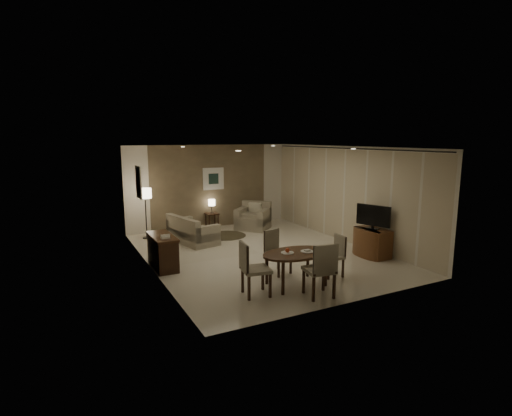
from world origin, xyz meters
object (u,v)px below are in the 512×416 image
tv_cabinet (372,242)px  chair_far (279,252)px  side_table (212,221)px  armchair (253,216)px  dining_table (296,269)px  console_desk (163,252)px  chair_near (319,269)px  sofa (193,229)px  chair_left (256,269)px  chair_right (332,256)px  floor_lamp (146,214)px

tv_cabinet → chair_far: bearing=-179.0°
tv_cabinet → side_table: tv_cabinet is taller
armchair → dining_table: bearing=-60.2°
console_desk → armchair: bearing=35.3°
console_desk → dining_table: bearing=-47.7°
chair_far → armchair: bearing=55.0°
chair_far → chair_near: bearing=-104.5°
console_desk → tv_cabinet: 5.11m
console_desk → armchair: armchair is taller
chair_near → chair_far: 1.44m
dining_table → sofa: (-0.79, 4.16, 0.04)m
chair_left → chair_far: bearing=-40.3°
console_desk → chair_left: chair_left is taller
chair_far → chair_left: size_ratio=0.92×
console_desk → tv_cabinet: bearing=-17.1°
chair_right → side_table: 5.49m
dining_table → floor_lamp: floor_lamp is taller
side_table → floor_lamp: (-2.19, -0.36, 0.49)m
sofa → dining_table: bearing=177.6°
dining_table → armchair: (1.46, 4.84, 0.10)m
armchair → console_desk: bearing=-98.1°
console_desk → floor_lamp: 2.93m
console_desk → sofa: size_ratio=0.74×
armchair → side_table: bearing=-165.9°
chair_far → chair_left: (-0.99, -0.86, 0.04)m
tv_cabinet → chair_left: 3.85m
console_desk → chair_left: (1.16, -2.41, 0.14)m
console_desk → chair_near: chair_near is taller
chair_near → armchair: bearing=-95.4°
chair_left → floor_lamp: bearing=18.3°
side_table → console_desk: bearing=-126.8°
tv_cabinet → floor_lamp: (-4.64, 4.39, 0.39)m
chair_near → chair_far: bearing=-80.0°
armchair → chair_right: bearing=-49.4°
chair_right → armchair: bearing=178.9°
chair_near → floor_lamp: floor_lamp is taller
chair_near → sofa: 4.91m
chair_near → chair_left: (-1.02, 0.58, -0.01)m
dining_table → chair_right: size_ratio=1.63×
chair_far → floor_lamp: size_ratio=0.64×
tv_cabinet → chair_near: (-2.71, -1.48, 0.17)m
chair_near → chair_right: 1.20m
tv_cabinet → chair_far: (-2.74, -0.05, 0.12)m
floor_lamp → dining_table: bearing=-70.3°
dining_table → chair_left: bearing=-174.3°
dining_table → chair_left: (-0.95, -0.09, 0.18)m
chair_right → side_table: size_ratio=1.76×
tv_cabinet → chair_left: (-3.73, -0.91, 0.16)m
chair_far → floor_lamp: (-1.90, 4.44, 0.27)m
sofa → side_table: 1.80m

